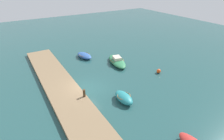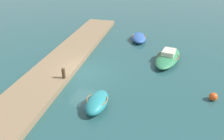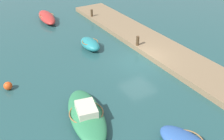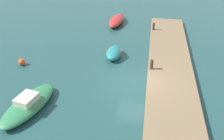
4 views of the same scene
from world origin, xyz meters
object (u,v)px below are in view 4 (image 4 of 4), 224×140
(dinghy_teal, at_px, (114,53))
(motorboat_green, at_px, (29,104))
(mooring_post_mid_west, at_px, (154,26))
(mooring_post_west, at_px, (152,64))
(rowboat_red, at_px, (117,20))
(marker_buoy, at_px, (22,62))

(dinghy_teal, distance_m, motorboat_green, 8.78)
(motorboat_green, bearing_deg, mooring_post_mid_west, -15.82)
(motorboat_green, relative_size, mooring_post_west, 6.40)
(dinghy_teal, relative_size, rowboat_red, 0.57)
(rowboat_red, xyz_separation_m, mooring_post_west, (-10.33, -4.17, 0.40))
(rowboat_red, bearing_deg, mooring_post_mid_west, -112.15)
(marker_buoy, bearing_deg, rowboat_red, -30.37)
(dinghy_teal, xyz_separation_m, motorboat_green, (-7.73, 4.16, -0.03))
(dinghy_teal, bearing_deg, rowboat_red, 7.86)
(mooring_post_west, relative_size, marker_buoy, 1.45)
(mooring_post_west, bearing_deg, motorboat_green, 126.73)
(dinghy_teal, xyz_separation_m, marker_buoy, (-2.55, 7.18, -0.15))
(mooring_post_mid_west, bearing_deg, motorboat_green, 151.58)
(rowboat_red, distance_m, mooring_post_mid_west, 4.72)
(rowboat_red, bearing_deg, motorboat_green, 174.04)
(mooring_post_mid_west, bearing_deg, rowboat_red, 62.30)
(motorboat_green, height_order, mooring_post_west, mooring_post_west)
(dinghy_teal, xyz_separation_m, rowboat_red, (8.12, 0.93, -0.01))
(dinghy_teal, height_order, rowboat_red, dinghy_teal)
(mooring_post_west, bearing_deg, mooring_post_mid_west, 0.00)
(rowboat_red, height_order, motorboat_green, motorboat_green)
(mooring_post_mid_west, xyz_separation_m, marker_buoy, (-8.48, 10.42, -0.50))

